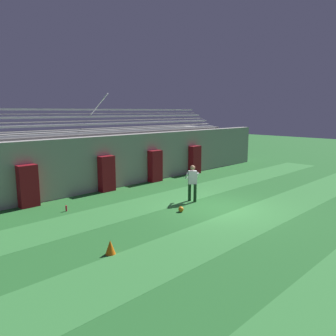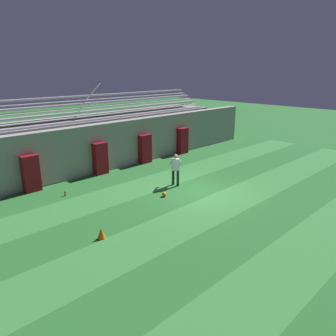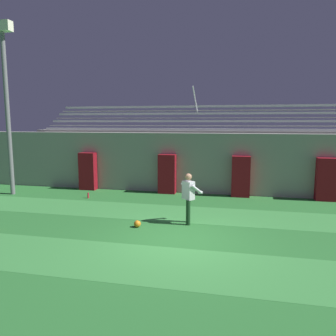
# 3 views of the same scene
# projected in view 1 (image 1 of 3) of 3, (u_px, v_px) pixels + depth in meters

# --- Properties ---
(ground_plane) EXTENTS (80.00, 80.00, 0.00)m
(ground_plane) POSITION_uv_depth(u_px,v_px,m) (220.00, 208.00, 13.86)
(ground_plane) COLOR #286B2D
(turf_stripe_mid) EXTENTS (28.00, 2.17, 0.01)m
(turf_stripe_mid) POSITION_uv_depth(u_px,v_px,m) (255.00, 217.00, 12.70)
(turf_stripe_mid) COLOR #38843D
(turf_stripe_mid) RESTS_ON ground
(turf_stripe_far) EXTENTS (28.00, 2.17, 0.01)m
(turf_stripe_far) POSITION_uv_depth(u_px,v_px,m) (175.00, 197.00, 15.75)
(turf_stripe_far) COLOR #38843D
(turf_stripe_far) RESTS_ON ground
(back_wall) EXTENTS (24.00, 0.60, 2.80)m
(back_wall) POSITION_uv_depth(u_px,v_px,m) (126.00, 160.00, 18.19)
(back_wall) COLOR #999691
(back_wall) RESTS_ON ground
(padding_pillar_gate_left) EXTENTS (0.80, 0.44, 1.82)m
(padding_pillar_gate_left) POSITION_uv_depth(u_px,v_px,m) (107.00, 174.00, 16.73)
(padding_pillar_gate_left) COLOR maroon
(padding_pillar_gate_left) RESTS_ON ground
(padding_pillar_gate_right) EXTENTS (0.80, 0.44, 1.82)m
(padding_pillar_gate_right) POSITION_uv_depth(u_px,v_px,m) (155.00, 166.00, 19.04)
(padding_pillar_gate_right) COLOR maroon
(padding_pillar_gate_right) RESTS_ON ground
(padding_pillar_far_left) EXTENTS (0.80, 0.44, 1.82)m
(padding_pillar_far_left) POSITION_uv_depth(u_px,v_px,m) (28.00, 186.00, 13.97)
(padding_pillar_far_left) COLOR maroon
(padding_pillar_far_left) RESTS_ON ground
(padding_pillar_far_right) EXTENTS (0.80, 0.44, 1.82)m
(padding_pillar_far_right) POSITION_uv_depth(u_px,v_px,m) (195.00, 160.00, 21.47)
(padding_pillar_far_right) COLOR maroon
(padding_pillar_far_right) RESTS_ON ground
(bleacher_stand) EXTENTS (18.00, 3.35, 5.03)m
(bleacher_stand) POSITION_uv_depth(u_px,v_px,m) (106.00, 155.00, 19.57)
(bleacher_stand) COLOR #999691
(bleacher_stand) RESTS_ON ground
(goalkeeper) EXTENTS (0.74, 0.73, 1.67)m
(goalkeeper) POSITION_uv_depth(u_px,v_px,m) (192.00, 181.00, 14.82)
(goalkeeper) COLOR #143319
(goalkeeper) RESTS_ON ground
(soccer_ball) EXTENTS (0.22, 0.22, 0.22)m
(soccer_ball) POSITION_uv_depth(u_px,v_px,m) (181.00, 209.00, 13.39)
(soccer_ball) COLOR orange
(soccer_ball) RESTS_ON ground
(traffic_cone) EXTENTS (0.30, 0.30, 0.42)m
(traffic_cone) POSITION_uv_depth(u_px,v_px,m) (110.00, 247.00, 9.42)
(traffic_cone) COLOR orange
(traffic_cone) RESTS_ON ground
(water_bottle) EXTENTS (0.07, 0.07, 0.24)m
(water_bottle) POSITION_uv_depth(u_px,v_px,m) (66.00, 208.00, 13.46)
(water_bottle) COLOR red
(water_bottle) RESTS_ON ground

